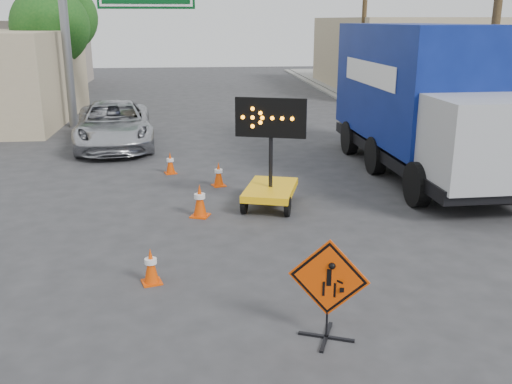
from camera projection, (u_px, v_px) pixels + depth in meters
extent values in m
plane|color=#2D2D30|center=(288.00, 338.00, 8.37)|extent=(100.00, 100.00, 0.00)
cube|color=gray|center=(402.00, 132.00, 23.36)|extent=(0.40, 60.00, 0.12)
cube|color=gray|center=(456.00, 131.00, 23.60)|extent=(4.00, 60.00, 0.15)
cube|color=tan|center=(410.00, 54.00, 37.58)|extent=(10.00, 14.00, 4.60)
cylinder|color=slate|center=(67.00, 46.00, 23.83)|extent=(0.36, 0.36, 6.80)
cylinder|color=slate|center=(58.00, 19.00, 30.92)|extent=(0.44, 0.44, 9.00)
cylinder|color=#4D3A21|center=(496.00, 19.00, 17.40)|extent=(0.26, 0.26, 9.00)
cylinder|color=#4D3A21|center=(364.00, 19.00, 30.72)|extent=(0.26, 0.26, 9.00)
cylinder|color=#4D3A21|center=(56.00, 80.00, 28.00)|extent=(0.28, 0.28, 3.25)
sphere|color=#144715|center=(50.00, 26.00, 27.26)|extent=(3.71, 3.71, 3.71)
cylinder|color=#4D3A21|center=(68.00, 65.00, 35.46)|extent=(0.28, 0.28, 3.58)
sphere|color=#144715|center=(64.00, 17.00, 34.64)|extent=(4.10, 4.10, 4.10)
cube|color=black|center=(326.00, 337.00, 8.36)|extent=(0.79, 0.37, 0.04)
cube|color=black|center=(326.00, 337.00, 8.36)|extent=(0.37, 0.79, 0.04)
cylinder|color=black|center=(327.00, 318.00, 8.28)|extent=(0.03, 0.03, 0.65)
cube|color=#DA4004|center=(329.00, 278.00, 8.09)|extent=(1.09, 0.47, 1.17)
cube|color=black|center=(329.00, 278.00, 8.09)|extent=(1.01, 0.42, 1.10)
cube|color=yellow|center=(270.00, 190.00, 14.15)|extent=(1.65, 2.16, 0.17)
cylinder|color=black|center=(271.00, 147.00, 13.84)|extent=(0.10, 0.10, 2.10)
cube|color=black|center=(271.00, 117.00, 13.63)|extent=(1.67, 0.60, 0.95)
imported|color=#B5B7BC|center=(114.00, 125.00, 20.79)|extent=(3.32, 6.06, 1.61)
cube|color=black|center=(420.00, 152.00, 17.04)|extent=(2.91, 9.11, 0.34)
cube|color=#071559|center=(414.00, 82.00, 17.32)|extent=(2.98, 7.08, 3.40)
cube|color=#9EA0A5|center=(483.00, 142.00, 13.28)|extent=(2.65, 2.09, 2.04)
cube|color=#DA4004|center=(152.00, 282.00, 10.12)|extent=(0.41, 0.41, 0.03)
cone|color=#DA4004|center=(151.00, 265.00, 10.02)|extent=(0.26, 0.26, 0.63)
cylinder|color=silver|center=(151.00, 261.00, 10.00)|extent=(0.21, 0.21, 0.09)
cube|color=#DA4004|center=(200.00, 216.00, 13.54)|extent=(0.52, 0.52, 0.03)
cone|color=#DA4004|center=(200.00, 200.00, 13.42)|extent=(0.31, 0.31, 0.76)
cylinder|color=silver|center=(200.00, 196.00, 13.40)|extent=(0.26, 0.26, 0.11)
cube|color=#DA4004|center=(219.00, 185.00, 16.03)|extent=(0.44, 0.44, 0.03)
cone|color=#DA4004|center=(219.00, 174.00, 15.93)|extent=(0.27, 0.27, 0.65)
cylinder|color=silver|center=(219.00, 171.00, 15.91)|extent=(0.22, 0.22, 0.10)
cube|color=#DA4004|center=(171.00, 173.00, 17.32)|extent=(0.41, 0.41, 0.03)
cone|color=#DA4004|center=(170.00, 162.00, 17.22)|extent=(0.26, 0.26, 0.63)
cylinder|color=silver|center=(170.00, 160.00, 17.20)|extent=(0.21, 0.21, 0.09)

